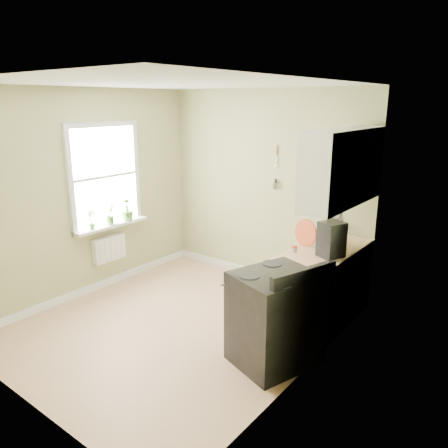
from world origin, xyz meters
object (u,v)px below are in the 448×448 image
Objects in this scene: stand_mixer at (332,232)px; kettle at (334,227)px; stove at (275,318)px; coffee_maker at (331,240)px.

stand_mixer is 2.51× the size of kettle.
stand_mixer is (0.03, 1.16, 0.61)m from stove.
coffee_maker is (0.13, -0.31, 0.00)m from stand_mixer.
stove is 1.06m from coffee_maker.
coffee_maker is (0.33, -0.82, 0.10)m from kettle.
kettle is 0.89m from coffee_maker.
stove is at bearing -100.43° from coffee_maker.
kettle is at bearing 111.91° from coffee_maker.
stand_mixer is at bearing -68.37° from kettle.
coffee_maker is (0.16, 0.85, 0.61)m from stove.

